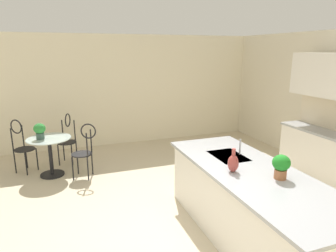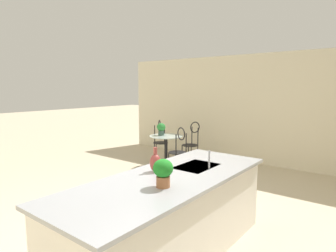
% 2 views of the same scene
% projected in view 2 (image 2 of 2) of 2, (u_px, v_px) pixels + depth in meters
% --- Properties ---
extents(ground_plane, '(40.00, 40.00, 0.00)m').
position_uv_depth(ground_plane, '(134.00, 224.00, 4.05)').
color(ground_plane, beige).
extents(wall_left_window, '(0.12, 7.80, 2.70)m').
position_uv_depth(wall_left_window, '(254.00, 109.00, 7.20)').
color(wall_left_window, beige).
rests_on(wall_left_window, ground).
extents(kitchen_island, '(2.80, 1.06, 0.92)m').
position_uv_depth(kitchen_island, '(169.00, 216.00, 3.23)').
color(kitchen_island, white).
rests_on(kitchen_island, ground).
extents(bistro_table, '(0.80, 0.80, 0.74)m').
position_uv_depth(bistro_table, '(166.00, 148.00, 6.98)').
color(bistro_table, black).
rests_on(bistro_table, ground).
extents(chair_near_window, '(0.52, 0.49, 1.04)m').
position_uv_depth(chair_near_window, '(192.00, 141.00, 7.24)').
color(chair_near_window, black).
rests_on(chair_near_window, ground).
extents(chair_by_island, '(0.49, 0.52, 1.04)m').
position_uv_depth(chair_by_island, '(179.00, 148.00, 6.35)').
color(chair_by_island, black).
rests_on(chair_by_island, ground).
extents(chair_toward_desk, '(0.54, 0.54, 1.04)m').
position_uv_depth(chair_toward_desk, '(160.00, 138.00, 7.59)').
color(chair_toward_desk, black).
rests_on(chair_toward_desk, ground).
extents(sink_faucet, '(0.02, 0.02, 0.22)m').
position_uv_depth(sink_faucet, '(209.00, 160.00, 3.48)').
color(sink_faucet, '#B2B5BA').
rests_on(sink_faucet, kitchen_island).
extents(potted_plant_on_table, '(0.21, 0.21, 0.30)m').
position_uv_depth(potted_plant_on_table, '(161.00, 128.00, 7.00)').
color(potted_plant_on_table, '#385147').
rests_on(potted_plant_on_table, bistro_table).
extents(potted_plant_counter_near, '(0.20, 0.20, 0.28)m').
position_uv_depth(potted_plant_counter_near, '(163.00, 171.00, 2.82)').
color(potted_plant_counter_near, '#9E603D').
rests_on(potted_plant_counter_near, kitchen_island).
extents(vase_on_counter, '(0.13, 0.13, 0.29)m').
position_uv_depth(vase_on_counter, '(155.00, 162.00, 3.34)').
color(vase_on_counter, '#993D38').
rests_on(vase_on_counter, kitchen_island).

